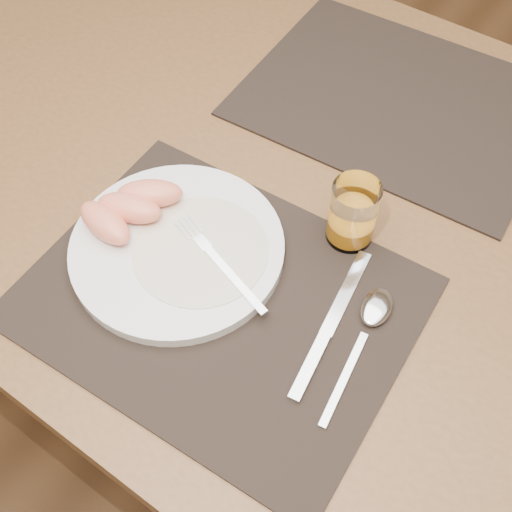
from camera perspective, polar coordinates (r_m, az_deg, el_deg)
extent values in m
plane|color=brown|center=(1.53, 3.14, -12.68)|extent=(5.00, 5.00, 0.00)
cube|color=brown|center=(0.90, 5.22, 5.25)|extent=(1.40, 0.90, 0.04)
cylinder|color=brown|center=(1.65, -7.65, 14.31)|extent=(0.06, 0.06, 0.71)
cube|color=black|center=(0.78, -3.27, -3.85)|extent=(0.47, 0.37, 0.00)
cube|color=black|center=(1.03, 12.46, 13.37)|extent=(0.47, 0.38, 0.00)
cylinder|color=white|center=(0.81, -7.01, 0.71)|extent=(0.27, 0.27, 0.02)
cylinder|color=white|center=(0.80, -4.96, 0.55)|extent=(0.17, 0.17, 0.00)
cube|color=silver|center=(0.77, -1.86, -2.17)|extent=(0.11, 0.04, 0.00)
cube|color=silver|center=(0.80, -4.81, 1.18)|extent=(0.03, 0.02, 0.00)
cube|color=silver|center=(0.82, -6.00, 2.53)|extent=(0.04, 0.03, 0.00)
cube|color=silver|center=(0.79, 8.02, -3.22)|extent=(0.04, 0.13, 0.00)
cube|color=silver|center=(0.73, 4.80, -9.73)|extent=(0.03, 0.09, 0.01)
cube|color=silver|center=(0.73, 7.84, -10.74)|extent=(0.03, 0.12, 0.00)
ellipsoid|color=silver|center=(0.77, 10.67, -4.48)|extent=(0.04, 0.06, 0.01)
cylinder|color=white|center=(0.80, 8.61, 3.80)|extent=(0.06, 0.06, 0.09)
cylinder|color=orange|center=(0.82, 8.36, 2.56)|extent=(0.05, 0.05, 0.03)
ellipsoid|color=#F48663|center=(0.82, -13.28, 2.90)|extent=(0.09, 0.05, 0.03)
ellipsoid|color=#F48663|center=(0.83, -11.18, 4.22)|extent=(0.09, 0.07, 0.03)
ellipsoid|color=#F48663|center=(0.84, -9.42, 5.49)|extent=(0.09, 0.08, 0.03)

